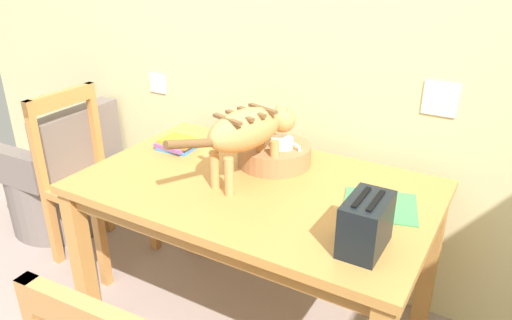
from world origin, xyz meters
The scene contains 11 objects.
wall_rear centered at (0.00, 1.85, 1.25)m, with size 4.94×0.11×2.50m.
dining_table centered at (-0.07, 1.27, 0.67)m, with size 1.38×0.85×0.76m.
cat centered at (-0.11, 1.28, 0.97)m, with size 0.24×0.60×0.30m.
saucer_bowl centered at (-0.06, 1.46, 0.78)m, with size 0.21×0.21×0.04m, color blue.
coffee_mug centered at (-0.05, 1.46, 0.84)m, with size 0.14×0.09×0.09m.
magazine centered at (0.41, 1.33, 0.76)m, with size 0.26×0.23×0.01m, color #449657.
book_stack centered at (-0.55, 1.38, 0.78)m, with size 0.18×0.14×0.05m.
wicker_basket centered at (-0.10, 1.47, 0.80)m, with size 0.31×0.31×0.09m.
toaster centered at (0.44, 1.06, 0.84)m, with size 0.12×0.20×0.18m.
wooden_chair_far centered at (-1.14, 1.36, 0.45)m, with size 0.43×0.43×0.93m.
wicker_armchair centered at (-1.57, 1.48, 0.27)m, with size 0.61×0.61×0.78m.
Camera 1 is at (0.79, -0.20, 1.63)m, focal length 33.99 mm.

